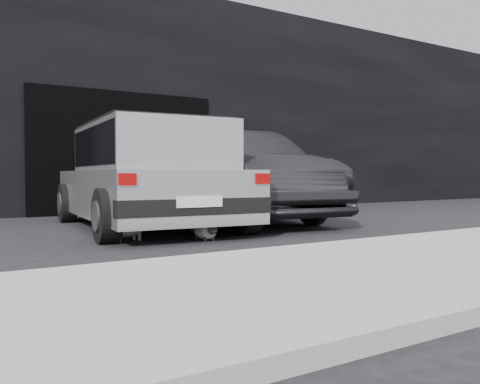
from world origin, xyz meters
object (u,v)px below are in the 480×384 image
cat_siamese (206,232)px  cat_white (129,228)px  silver_hatchback (147,171)px  second_car (234,175)px

cat_siamese → cat_white: cat_white is taller
cat_siamese → cat_white: (-0.84, 0.48, 0.06)m
silver_hatchback → cat_white: 1.64m
cat_white → silver_hatchback: bearing=136.7°
cat_siamese → cat_white: bearing=-25.1°
cat_white → second_car: bearing=111.5°
silver_hatchback → second_car: 1.97m
second_car → cat_white: bearing=-138.9°
second_car → cat_siamese: 2.99m
second_car → cat_white: size_ratio=7.11×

